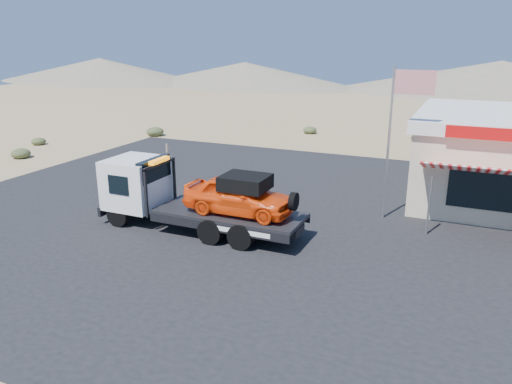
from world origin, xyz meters
The scene contains 6 objects.
ground centered at (0.00, 0.00, 0.00)m, with size 120.00×120.00×0.00m, color #9C8059.
asphalt_lot centered at (2.00, 3.00, 0.01)m, with size 32.00×24.00×0.02m, color black.
tow_truck centered at (-1.56, 0.31, 1.41)m, with size 7.80×2.31×2.61m.
flagpole centered at (4.93, 4.50, 3.76)m, with size 1.55×0.10×6.00m.
desert_scrub centered at (-14.31, 7.63, 0.30)m, with size 27.18×32.17×0.69m.
distant_hills centered at (-9.77, 55.14, 1.89)m, with size 126.00×48.00×4.20m.
Camera 1 is at (7.66, -14.97, 6.99)m, focal length 35.00 mm.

